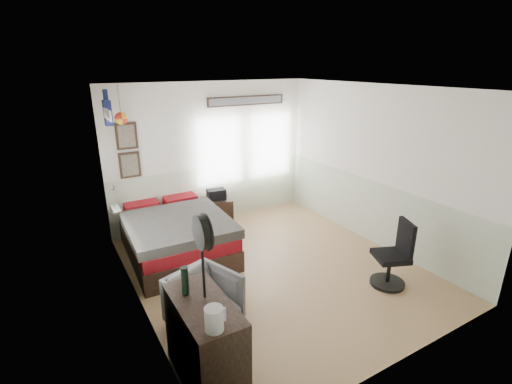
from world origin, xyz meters
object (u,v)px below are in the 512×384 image
dresser (205,342)px  armchair (204,301)px  nightstand (217,212)px  bed (176,235)px  task_chair (394,259)px

dresser → armchair: 0.84m
dresser → armchair: bearing=68.3°
dresser → nightstand: dresser is taller
bed → dresser: size_ratio=2.20×
dresser → armchair: (0.31, 0.77, -0.12)m
bed → task_chair: (2.35, -2.43, 0.06)m
dresser → nightstand: 3.74m
dresser → task_chair: task_chair is taller
armchair → nightstand: armchair is taller
dresser → task_chair: size_ratio=1.03×
dresser → armchair: size_ratio=1.37×
armchair → bed: bearing=61.6°
task_chair → nightstand: bearing=135.2°
dresser → bed: bearing=77.3°
armchair → nightstand: 2.91m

